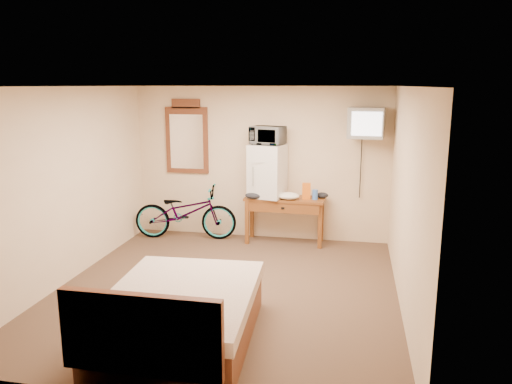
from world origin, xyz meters
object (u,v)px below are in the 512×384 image
desk (285,206)px  bed (179,315)px  wall_mirror (187,138)px  blue_cup (315,195)px  mini_fridge (267,171)px  crt_television (366,123)px  microwave (268,135)px  bicycle (185,212)px

desk → bed: size_ratio=0.65×
desk → wall_mirror: (-1.70, 0.27, 1.03)m
blue_cup → bed: size_ratio=0.08×
mini_fridge → blue_cup: (0.77, -0.05, -0.34)m
desk → crt_television: 1.81m
microwave → bicycle: bearing=-162.2°
bed → bicycle: bearing=107.8°
mini_fridge → wall_mirror: (-1.41, 0.23, 0.48)m
desk → bicycle: size_ratio=0.76×
crt_television → microwave: bearing=179.2°
blue_cup → crt_television: bearing=2.1°
desk → crt_television: (1.22, 0.02, 1.34)m
bicycle → microwave: bearing=-93.1°
blue_cup → desk: bearing=179.0°
wall_mirror → bed: 4.06m
blue_cup → wall_mirror: size_ratio=0.13×
mini_fridge → bicycle: bearing=-176.1°
desk → microwave: bearing=172.2°
desk → crt_television: size_ratio=2.06×
desk → microwave: (-0.29, 0.04, 1.12)m
crt_television → bicycle: (-2.87, -0.07, -1.51)m
wall_mirror → bicycle: wall_mirror is taller
microwave → bed: microwave is taller
mini_fridge → microwave: 0.56m
wall_mirror → bicycle: 1.25m
microwave → bed: (-0.29, -3.42, -1.44)m
crt_television → bicycle: 3.25m
crt_television → bicycle: size_ratio=0.37×
blue_cup → wall_mirror: wall_mirror is taller
wall_mirror → blue_cup: bearing=-7.3°
blue_cup → bed: blue_cup is taller
mini_fridge → wall_mirror: wall_mirror is taller
desk → bicycle: bicycle is taller
blue_cup → wall_mirror: (-2.18, 0.28, 0.82)m
desk → wall_mirror: size_ratio=1.04×
bicycle → bed: 3.50m
wall_mirror → bicycle: (0.05, -0.32, -1.21)m
desk → bed: bed is taller
mini_fridge → crt_television: 1.70m
blue_cup → bicycle: (-2.13, -0.04, -0.38)m
blue_cup → mini_fridge: bearing=176.5°
blue_cup → bed: bearing=-107.5°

